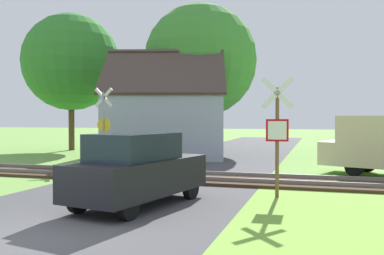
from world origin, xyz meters
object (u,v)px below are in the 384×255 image
at_px(stop_sign_near, 277,131).
at_px(crossing_sign_far, 103,122).
at_px(house, 166,122).
at_px(tree_left, 71,62).
at_px(tree_center, 200,61).
at_px(parked_car, 138,169).

height_order(stop_sign_near, crossing_sign_far, crossing_sign_far).
distance_m(stop_sign_near, house, 13.14).
relative_size(stop_sign_near, house, 0.40).
relative_size(stop_sign_near, tree_left, 0.36).
height_order(crossing_sign_far, tree_center, tree_center).
relative_size(crossing_sign_far, house, 0.43).
relative_size(stop_sign_near, crossing_sign_far, 0.93).
distance_m(stop_sign_near, tree_center, 16.32).
xyz_separation_m(crossing_sign_far, parked_car, (5.01, -7.58, -1.09)).
xyz_separation_m(tree_center, tree_left, (-8.75, -0.96, 0.10)).
bearing_deg(house, tree_left, 145.93).
bearing_deg(stop_sign_near, crossing_sign_far, -38.56).
relative_size(crossing_sign_far, tree_left, 0.38).
height_order(house, tree_center, tree_center).
bearing_deg(crossing_sign_far, tree_center, 77.71).
xyz_separation_m(stop_sign_near, tree_center, (-6.17, 14.56, 4.01)).
xyz_separation_m(stop_sign_near, parked_car, (-3.15, -2.09, -0.91)).
xyz_separation_m(house, tree_left, (-7.73, 2.61, 4.00)).
relative_size(tree_left, parked_car, 2.15).
height_order(crossing_sign_far, house, house).
height_order(house, parked_car, house).
relative_size(stop_sign_near, parked_car, 0.77).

